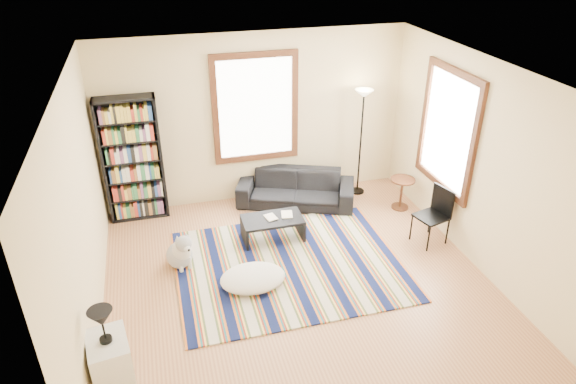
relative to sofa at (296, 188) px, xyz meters
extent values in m
cube|color=tan|center=(-0.56, -2.05, -0.33)|extent=(5.00, 5.00, 0.10)
cube|color=white|center=(-0.56, -2.05, 2.57)|extent=(5.00, 5.00, 0.10)
cube|color=beige|center=(-0.56, 0.50, 1.12)|extent=(5.00, 0.10, 2.80)
cube|color=beige|center=(-0.56, -4.60, 1.12)|extent=(5.00, 0.10, 2.80)
cube|color=beige|center=(-3.11, -2.05, 1.12)|extent=(0.10, 5.00, 2.80)
cube|color=beige|center=(1.99, -2.05, 1.12)|extent=(0.10, 5.00, 2.80)
cube|color=white|center=(-0.56, 0.42, 1.32)|extent=(1.20, 0.06, 1.60)
cube|color=white|center=(1.91, -1.25, 1.32)|extent=(0.06, 1.20, 1.60)
cube|color=#0B1239|center=(-0.59, -1.68, -0.27)|extent=(3.09, 2.47, 0.02)
imported|color=black|center=(0.00, 0.00, 0.00)|extent=(2.07, 1.42, 0.56)
cube|color=black|center=(-2.55, 0.27, 0.72)|extent=(0.90, 0.30, 2.00)
cube|color=black|center=(-0.64, -0.96, -0.10)|extent=(1.02, 0.79, 0.36)
imported|color=beige|center=(-0.74, -0.96, 0.09)|extent=(0.24, 0.20, 0.02)
imported|color=beige|center=(-0.49, -0.91, 0.09)|extent=(0.21, 0.25, 0.02)
ellipsoid|color=beige|center=(-1.16, -1.96, -0.17)|extent=(0.97, 0.79, 0.22)
cylinder|color=#452811|center=(1.64, -0.62, -0.01)|extent=(0.51, 0.51, 0.54)
cube|color=black|center=(1.59, -1.65, 0.15)|extent=(0.51, 0.50, 0.86)
cube|color=silver|center=(-2.86, -3.29, 0.07)|extent=(0.45, 0.55, 0.70)
camera|label=1|loc=(-2.14, -7.30, 4.04)|focal=32.00mm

